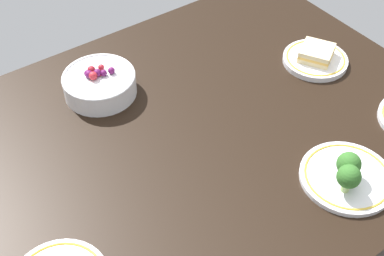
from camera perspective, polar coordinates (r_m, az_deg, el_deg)
The scene contains 4 objects.
dining_table at distance 122.53cm, azimuth 0.00°, elevation -1.32°, with size 125.18×92.28×4.00cm, color black.
bowl_berries at distance 131.63cm, azimuth -10.03°, elevation 4.81°, with size 18.08×18.08×7.37cm.
plate_broccoli at distance 114.93cm, azimuth 16.57°, elevation -4.93°, with size 20.08×20.08×7.95cm.
plate_sandwich at distance 144.05cm, azimuth 13.31°, elevation 7.46°, with size 17.16×17.16×4.71cm.
Camera 1 is at (-48.87, -68.92, 90.74)cm, focal length 48.96 mm.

